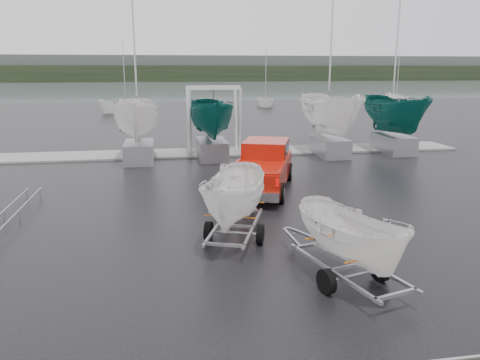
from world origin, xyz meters
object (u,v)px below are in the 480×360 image
trailer_parked (354,192)px  boat_hoist (213,110)px  pickup_truck (264,164)px  trailer_hitched (235,154)px

trailer_parked → boat_hoist: trailer_parked is taller
pickup_truck → trailer_parked: 9.67m
boat_hoist → pickup_truck: bearing=-82.5°
trailer_hitched → boat_hoist: trailer_hitched is taller
boat_hoist → trailer_parked: bearing=-86.3°
trailer_hitched → trailer_parked: 4.14m
trailer_hitched → trailer_parked: bearing=-36.6°
pickup_truck → trailer_hitched: trailer_hitched is taller
boat_hoist → trailer_hitched: bearing=-94.0°
trailer_hitched → pickup_truck: bearing=90.0°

